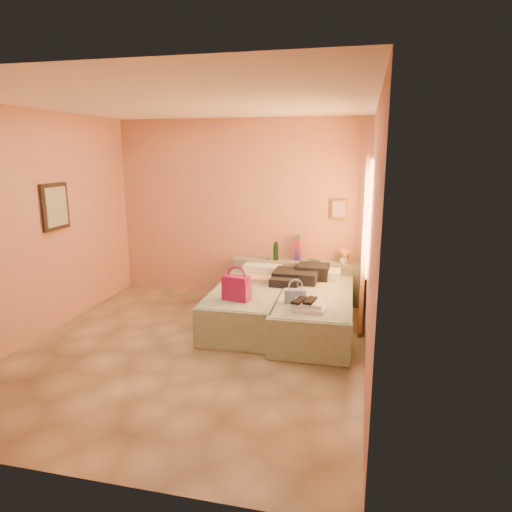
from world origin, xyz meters
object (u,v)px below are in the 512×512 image
(blue_handbag, at_px, (295,296))
(headboard_ledge, at_px, (298,281))
(bed_left, at_px, (250,304))
(water_bottle, at_px, (276,251))
(green_book, at_px, (314,261))
(flower_vase, at_px, (343,255))
(towel_stack, at_px, (310,306))
(bed_right, at_px, (315,312))
(magenta_handbag, at_px, (237,288))

(blue_handbag, bearing_deg, headboard_ledge, 84.41)
(bed_left, xyz_separation_m, water_bottle, (0.16, 1.01, 0.54))
(water_bottle, bearing_deg, headboard_ledge, 7.02)
(blue_handbag, bearing_deg, green_book, 75.88)
(water_bottle, distance_m, flower_vase, 1.03)
(green_book, xyz_separation_m, blue_handbag, (-0.06, -1.55, -0.08))
(towel_stack, bearing_deg, headboard_ledge, 101.98)
(bed_right, relative_size, towel_stack, 5.71)
(water_bottle, relative_size, flower_vase, 1.05)
(bed_left, bearing_deg, green_book, 52.30)
(bed_left, bearing_deg, water_bottle, 79.40)
(magenta_handbag, bearing_deg, water_bottle, 93.47)
(water_bottle, xyz_separation_m, green_book, (0.59, 0.02, -0.13))
(bed_right, relative_size, water_bottle, 7.18)
(bed_left, xyz_separation_m, bed_right, (0.90, -0.12, 0.00))
(bed_right, height_order, green_book, green_book)
(flower_vase, relative_size, towel_stack, 0.76)
(headboard_ledge, distance_m, bed_left, 1.17)
(flower_vase, bearing_deg, blue_handbag, -107.61)
(headboard_ledge, relative_size, towel_stack, 5.86)
(flower_vase, bearing_deg, magenta_handbag, -127.06)
(bed_left, xyz_separation_m, magenta_handbag, (-0.03, -0.58, 0.40))
(bed_left, relative_size, flower_vase, 7.52)
(flower_vase, height_order, blue_handbag, flower_vase)
(water_bottle, distance_m, towel_stack, 1.93)
(flower_vase, height_order, magenta_handbag, flower_vase)
(blue_handbag, xyz_separation_m, towel_stack, (0.21, -0.24, -0.03))
(flower_vase, xyz_separation_m, towel_stack, (-0.29, -1.79, -0.23))
(bed_left, height_order, green_book, green_book)
(green_book, relative_size, towel_stack, 0.47)
(magenta_handbag, bearing_deg, bed_left, 97.54)
(headboard_ledge, relative_size, magenta_handbag, 6.22)
(bed_right, bearing_deg, green_book, 96.04)
(magenta_handbag, xyz_separation_m, blue_handbag, (0.72, 0.05, -0.07))
(bed_left, xyz_separation_m, towel_stack, (0.90, -0.76, 0.30))
(water_bottle, bearing_deg, blue_handbag, -70.83)
(flower_vase, bearing_deg, water_bottle, -178.55)
(green_book, height_order, towel_stack, green_book)
(water_bottle, xyz_separation_m, blue_handbag, (0.53, -1.53, -0.21))
(flower_vase, bearing_deg, bed_right, -104.06)
(blue_handbag, distance_m, towel_stack, 0.32)
(headboard_ledge, xyz_separation_m, water_bottle, (-0.35, -0.04, 0.46))
(magenta_handbag, relative_size, towel_stack, 0.94)
(bed_right, distance_m, green_book, 1.22)
(headboard_ledge, bearing_deg, bed_left, -116.13)
(bed_left, relative_size, bed_right, 1.00)
(magenta_handbag, bearing_deg, blue_handbag, 14.49)
(green_book, bearing_deg, water_bottle, -161.55)
(water_bottle, distance_m, blue_handbag, 1.63)
(bed_right, height_order, magenta_handbag, magenta_handbag)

